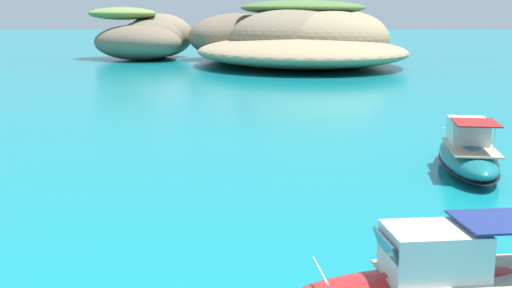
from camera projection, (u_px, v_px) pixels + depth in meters
name	position (u px, v px, depth m)	size (l,w,h in m)	color
islet_large	(300.00, 39.00, 74.21)	(28.58, 34.74, 6.94)	#9E8966
islet_small	(146.00, 38.00, 80.18)	(14.45, 16.49, 6.19)	#756651
motorboat_teal	(468.00, 154.00, 24.14)	(3.14, 6.64, 2.01)	#19727A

